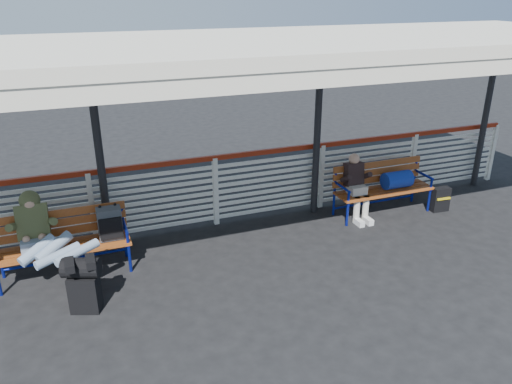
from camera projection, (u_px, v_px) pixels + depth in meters
name	position (u px, v px, depth m)	size (l,w,h in m)	color
ground	(256.00, 279.00, 7.01)	(60.00, 60.00, 0.00)	black
fence	(216.00, 188.00, 8.40)	(12.08, 0.08, 1.24)	silver
canopy	(232.00, 49.00, 6.59)	(12.60, 3.60, 3.16)	silver
luggage_stack	(83.00, 283.00, 6.18)	(0.51, 0.39, 0.75)	black
bench_left	(78.00, 233.00, 7.00)	(1.80, 0.56, 0.94)	#96521D
bench_right	(388.00, 182.00, 8.89)	(1.80, 0.56, 0.92)	#96521D
traveler_man	(50.00, 244.00, 6.56)	(0.94, 1.64, 0.77)	#879FB6
companion_person	(357.00, 186.00, 8.66)	(0.32, 0.66, 1.15)	beige
suitcase_side	(440.00, 199.00, 9.07)	(0.33, 0.22, 0.45)	black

